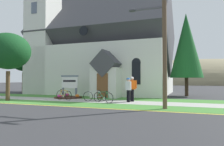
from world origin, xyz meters
TOP-DOWN VIEW (x-y plane):
  - ground at (0.00, 4.00)m, footprint 140.00×140.00m
  - sidewalk_slab at (1.91, 1.79)m, footprint 32.00×2.24m
  - grass_verge at (1.91, -0.44)m, footprint 32.00×2.23m
  - church_lawn at (1.91, 4.26)m, footprint 24.00×2.70m
  - curb_paint_stripe at (1.91, -1.70)m, footprint 28.00×0.16m
  - church_building at (1.52, 10.15)m, footprint 15.22×11.44m
  - church_sign at (1.72, 3.46)m, footprint 1.73×0.24m
  - flower_bed at (1.72, 3.26)m, footprint 2.37×2.37m
  - bicycle_yellow at (5.90, 1.06)m, footprint 1.69×0.62m
  - bicycle_blue at (2.31, 1.70)m, footprint 1.66×0.51m
  - bicycle_white at (4.90, 1.84)m, footprint 1.67×0.51m
  - cyclist_in_white_jersey at (7.44, 1.90)m, footprint 0.49×0.61m
  - cyclist_in_yellow_jersey at (7.57, 2.40)m, footprint 0.69×0.32m
  - utility_pole at (10.15, -0.65)m, footprint 3.12×0.28m
  - roadside_conifer at (11.08, 8.96)m, footprint 3.07×3.07m
  - yard_deciduous_tree at (-6.59, 7.02)m, footprint 3.21×3.21m
  - verge_sapling at (-1.32, -0.25)m, footprint 3.28×3.28m
  - distant_hill at (12.56, 67.04)m, footprint 83.24×44.73m

SIDE VIEW (x-z plane):
  - ground at x=0.00m, z-range 0.00..0.00m
  - distant_hill at x=12.56m, z-range -8.27..8.27m
  - curb_paint_stripe at x=1.91m, z-range 0.00..0.01m
  - grass_verge at x=1.91m, z-range 0.00..0.01m
  - church_lawn at x=1.91m, z-range 0.00..0.01m
  - sidewalk_slab at x=1.91m, z-range 0.00..0.01m
  - flower_bed at x=1.72m, z-range -0.10..0.24m
  - bicycle_white at x=4.90m, z-range -0.04..0.78m
  - bicycle_yellow at x=5.90m, z-range -0.04..0.79m
  - bicycle_blue at x=2.31m, z-range -0.04..0.80m
  - cyclist_in_white_jersey at x=7.44m, z-range 0.15..1.85m
  - cyclist_in_yellow_jersey at x=7.57m, z-range 0.17..1.95m
  - church_sign at x=1.72m, z-range 0.32..2.25m
  - verge_sapling at x=-1.32m, z-range 1.16..6.24m
  - yard_deciduous_tree at x=-6.59m, z-range 1.24..6.84m
  - utility_pole at x=10.15m, z-range 0.44..8.42m
  - church_building at x=1.52m, z-range -1.65..11.17m
  - roadside_conifer at x=11.08m, z-range 0.86..8.75m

